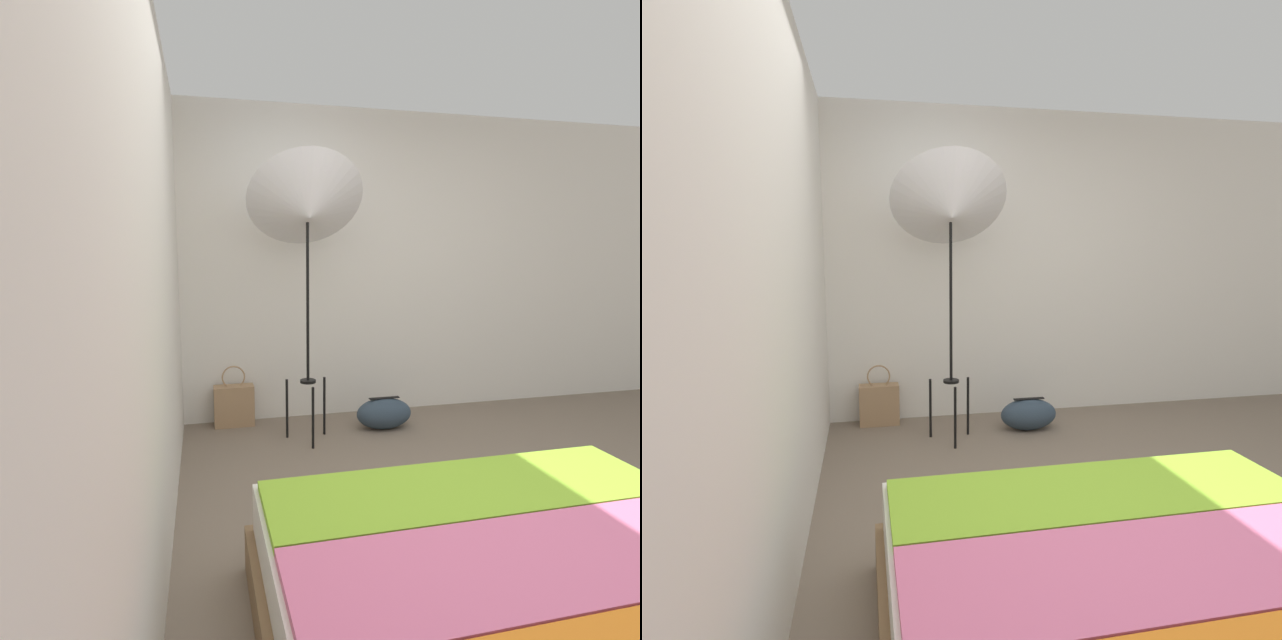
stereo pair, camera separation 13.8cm
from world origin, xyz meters
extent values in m
plane|color=#756656|center=(0.00, 0.00, 0.00)|extent=(14.00, 14.00, 0.00)
cube|color=silver|center=(0.00, 2.30, 1.30)|extent=(8.00, 0.05, 2.60)
cube|color=silver|center=(-1.30, 1.00, 1.30)|extent=(0.05, 8.00, 2.60)
cube|color=#D6668E|center=(-0.05, -0.57, 0.44)|extent=(1.68, 0.49, 0.04)
cube|color=#84B72D|center=(-0.05, -0.07, 0.44)|extent=(1.68, 0.49, 0.04)
cylinder|color=black|center=(-0.34, 1.54, 0.23)|extent=(0.02, 0.02, 0.46)
cylinder|color=black|center=(-0.49, 1.80, 0.23)|extent=(0.02, 0.02, 0.46)
cylinder|color=black|center=(-0.20, 1.80, 0.23)|extent=(0.02, 0.02, 0.46)
cylinder|color=black|center=(-0.34, 1.71, 0.46)|extent=(0.12, 0.12, 0.02)
cylinder|color=black|center=(-0.34, 1.71, 1.10)|extent=(0.02, 0.02, 1.27)
cone|color=silver|center=(-0.34, 1.71, 1.73)|extent=(0.86, 0.74, 0.78)
cube|color=#9E7A56|center=(-0.87, 2.16, 0.17)|extent=(0.32, 0.14, 0.34)
torus|color=#9E7A56|center=(-0.87, 2.16, 0.41)|extent=(0.19, 0.01, 0.19)
ellipsoid|color=#2D3D4C|center=(0.30, 1.82, 0.13)|extent=(0.46, 0.25, 0.25)
cube|color=black|center=(0.30, 1.82, 0.25)|extent=(0.25, 0.04, 0.01)
camera|label=1|loc=(-1.10, -1.85, 1.44)|focal=28.00mm
camera|label=2|loc=(-0.96, -1.87, 1.44)|focal=28.00mm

